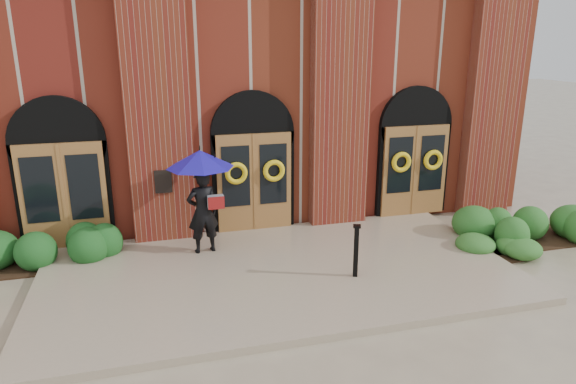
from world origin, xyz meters
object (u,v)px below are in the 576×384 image
object	(u,v)px
man_with_umbrella	(201,182)
hedge_wall_left	(33,247)
metal_post	(356,250)
hedge_wall_right	(537,224)

from	to	relation	value
man_with_umbrella	hedge_wall_left	size ratio (longest dim) A/B	0.76
metal_post	hedge_wall_left	xyz separation A→B (m)	(-6.64, 2.76, -0.34)
man_with_umbrella	hedge_wall_right	xyz separation A→B (m)	(8.24, -1.07, -1.43)
man_with_umbrella	hedge_wall_right	world-z (taller)	man_with_umbrella
metal_post	hedge_wall_left	world-z (taller)	metal_post
hedge_wall_left	hedge_wall_right	bearing A→B (deg)	-8.06
metal_post	hedge_wall_left	bearing A→B (deg)	157.43
hedge_wall_left	metal_post	bearing A→B (deg)	-22.57
metal_post	man_with_umbrella	bearing A→B (deg)	143.54
metal_post	hedge_wall_right	xyz separation A→B (m)	(5.36, 1.06, -0.34)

